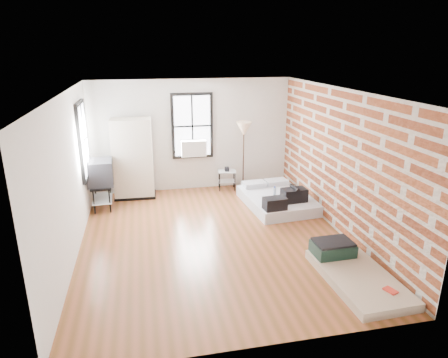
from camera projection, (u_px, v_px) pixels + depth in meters
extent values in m
plane|color=brown|center=(214.00, 239.00, 7.72)|extent=(6.00, 6.00, 0.00)
cube|color=silver|center=(192.00, 136.00, 10.06)|extent=(5.00, 0.01, 2.80)
cube|color=silver|center=(261.00, 245.00, 4.49)|extent=(5.00, 0.01, 2.80)
cube|color=silver|center=(69.00, 178.00, 6.79)|extent=(0.01, 6.00, 2.80)
cube|color=brown|center=(340.00, 162.00, 7.76)|extent=(0.02, 6.00, 2.80)
cube|color=white|center=(213.00, 91.00, 6.84)|extent=(5.00, 6.00, 0.01)
cube|color=white|center=(192.00, 126.00, 9.94)|extent=(0.90, 0.02, 1.50)
cube|color=black|center=(173.00, 127.00, 9.86)|extent=(0.07, 0.08, 1.64)
cube|color=black|center=(211.00, 125.00, 10.05)|extent=(0.07, 0.08, 1.64)
cube|color=black|center=(191.00, 94.00, 9.71)|extent=(0.90, 0.08, 0.07)
cube|color=black|center=(193.00, 156.00, 10.21)|extent=(0.90, 0.08, 0.07)
cube|color=black|center=(192.00, 126.00, 9.93)|extent=(0.04, 0.02, 1.50)
cube|color=black|center=(192.00, 126.00, 9.93)|extent=(0.90, 0.02, 0.04)
cube|color=white|center=(193.00, 148.00, 9.99)|extent=(0.62, 0.30, 0.40)
cube|color=white|center=(84.00, 141.00, 8.40)|extent=(0.02, 0.90, 1.50)
cube|color=black|center=(80.00, 146.00, 7.94)|extent=(0.08, 0.07, 1.64)
cube|color=black|center=(86.00, 136.00, 8.84)|extent=(0.08, 0.07, 1.64)
cube|color=black|center=(79.00, 103.00, 8.15)|extent=(0.08, 0.90, 0.07)
cube|color=black|center=(87.00, 176.00, 8.64)|extent=(0.08, 0.90, 0.07)
cube|color=black|center=(84.00, 141.00, 8.40)|extent=(0.02, 0.04, 1.50)
cube|color=black|center=(84.00, 141.00, 8.40)|extent=(0.02, 0.90, 0.04)
cube|color=white|center=(277.00, 200.00, 9.30)|extent=(1.55, 2.00, 0.25)
cube|color=white|center=(254.00, 184.00, 9.83)|extent=(0.57, 0.39, 0.12)
cube|color=white|center=(276.00, 182.00, 10.00)|extent=(0.57, 0.39, 0.12)
cube|color=black|center=(294.00, 195.00, 8.86)|extent=(0.57, 0.36, 0.30)
cylinder|color=black|center=(295.00, 188.00, 8.81)|extent=(0.11, 0.35, 0.08)
cube|color=black|center=(275.00, 204.00, 8.44)|extent=(0.50, 0.34, 0.26)
cylinder|color=#A3B9D2|center=(275.00, 192.00, 9.15)|extent=(0.07, 0.07, 0.22)
cylinder|color=#193FB3|center=(275.00, 187.00, 9.11)|extent=(0.04, 0.04, 0.03)
cube|color=tan|center=(358.00, 278.00, 6.27)|extent=(1.02, 1.86, 0.14)
cube|color=#132C24|center=(333.00, 248.00, 6.81)|extent=(0.69, 0.50, 0.21)
cube|color=black|center=(333.00, 242.00, 6.78)|extent=(0.65, 0.46, 0.04)
cube|color=red|center=(390.00, 290.00, 5.80)|extent=(0.18, 0.22, 0.02)
cube|color=black|center=(136.00, 195.00, 9.88)|extent=(1.00, 0.61, 0.06)
cube|color=silver|center=(133.00, 158.00, 9.58)|extent=(0.96, 0.56, 1.88)
cylinder|color=black|center=(220.00, 182.00, 10.17)|extent=(0.02, 0.02, 0.49)
cylinder|color=black|center=(235.00, 182.00, 10.20)|extent=(0.02, 0.02, 0.49)
cylinder|color=black|center=(219.00, 179.00, 10.46)|extent=(0.02, 0.02, 0.49)
cylinder|color=black|center=(234.00, 178.00, 10.49)|extent=(0.02, 0.02, 0.49)
cube|color=silver|center=(227.00, 171.00, 10.25)|extent=(0.49, 0.41, 0.02)
cube|color=silver|center=(227.00, 181.00, 10.34)|extent=(0.47, 0.39, 0.02)
cube|color=black|center=(227.00, 169.00, 10.24)|extent=(0.13, 0.17, 0.09)
cylinder|color=black|center=(243.00, 188.00, 10.42)|extent=(0.25, 0.25, 0.03)
cylinder|color=black|center=(243.00, 160.00, 10.18)|extent=(0.03, 0.03, 1.52)
cone|color=#D7B18A|center=(244.00, 129.00, 9.92)|extent=(0.38, 0.38, 0.33)
cylinder|color=black|center=(94.00, 202.00, 8.77)|extent=(0.03, 0.03, 0.56)
cylinder|color=black|center=(110.00, 201.00, 8.85)|extent=(0.03, 0.03, 0.56)
cylinder|color=black|center=(96.00, 192.00, 9.39)|extent=(0.03, 0.03, 0.56)
cylinder|color=black|center=(110.00, 191.00, 9.47)|extent=(0.03, 0.03, 0.56)
cube|color=black|center=(101.00, 185.00, 9.03)|extent=(0.48, 0.82, 0.03)
cube|color=silver|center=(103.00, 199.00, 9.14)|extent=(0.46, 0.80, 0.02)
cube|color=black|center=(100.00, 172.00, 8.94)|extent=(0.58, 0.67, 0.56)
cube|color=black|center=(113.00, 172.00, 9.00)|extent=(0.04, 0.54, 0.45)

